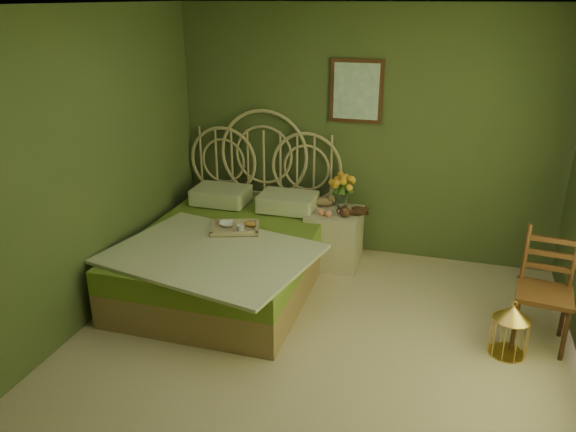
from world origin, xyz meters
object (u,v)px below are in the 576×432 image
(bed, at_px, (231,251))
(birdcage, at_px, (510,331))
(nightstand, at_px, (335,231))
(chair, at_px, (545,281))

(bed, bearing_deg, birdcage, -11.50)
(nightstand, xyz_separation_m, birdcage, (1.66, -1.21, -0.15))
(bed, distance_m, birdcage, 2.60)
(birdcage, bearing_deg, nightstand, 143.93)
(bed, relative_size, chair, 2.56)
(nightstand, height_order, birdcage, nightstand)
(nightstand, bearing_deg, chair, -25.37)
(bed, xyz_separation_m, chair, (2.79, -0.21, 0.20))
(bed, distance_m, chair, 2.80)
(bed, height_order, birdcage, bed)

